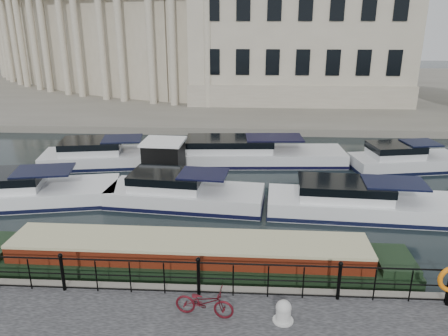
# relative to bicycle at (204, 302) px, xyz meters

# --- Properties ---
(ground_plane) EXTENTS (160.00, 160.00, 0.00)m
(ground_plane) POSITION_rel_bicycle_xyz_m (-0.26, 3.19, -0.97)
(ground_plane) COLOR black
(ground_plane) RESTS_ON ground
(far_bank) EXTENTS (120.00, 42.00, 0.55)m
(far_bank) POSITION_rel_bicycle_xyz_m (-0.26, 42.19, -0.70)
(far_bank) COLOR #6B665B
(far_bank) RESTS_ON ground_plane
(railing) EXTENTS (24.14, 0.14, 1.22)m
(railing) POSITION_rel_bicycle_xyz_m (-0.26, 0.94, 0.23)
(railing) COLOR black
(railing) RESTS_ON near_quay
(civic_building) EXTENTS (53.55, 31.84, 16.85)m
(civic_building) POSITION_rel_bicycle_xyz_m (-1.26, 37.89, 6.06)
(civic_building) COLOR #ADA38C
(civic_building) RESTS_ON far_bank
(bicycle) EXTENTS (1.69, 0.82, 0.85)m
(bicycle) POSITION_rel_bicycle_xyz_m (0.00, 0.00, 0.00)
(bicycle) COLOR #4E0E15
(bicycle) RESTS_ON near_quay
(mooring_bollard) EXTENTS (0.56, 0.56, 0.63)m
(mooring_bollard) POSITION_rel_bicycle_xyz_m (2.11, -0.12, -0.13)
(mooring_bollard) COLOR beige
(mooring_bollard) RESTS_ON near_quay
(narrowboat) EXTENTS (14.99, 2.16, 1.55)m
(narrowboat) POSITION_rel_bicycle_xyz_m (-0.83, 3.05, -0.61)
(narrowboat) COLOR black
(narrowboat) RESTS_ON ground_plane
(harbour_hut) EXTENTS (3.04, 2.58, 2.18)m
(harbour_hut) POSITION_rel_bicycle_xyz_m (-3.33, 12.00, -0.02)
(harbour_hut) COLOR #6B665B
(harbour_hut) RESTS_ON ground_plane
(cabin_cruisers) EXTENTS (27.11, 10.44, 1.99)m
(cabin_cruisers) POSITION_rel_bicycle_xyz_m (-0.69, 11.45, -0.61)
(cabin_cruisers) COLOR white
(cabin_cruisers) RESTS_ON ground_plane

